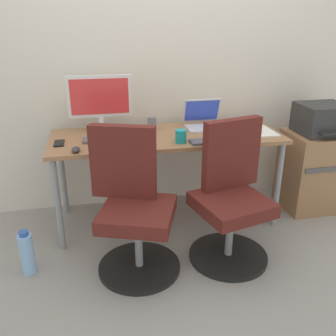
{
  "coord_description": "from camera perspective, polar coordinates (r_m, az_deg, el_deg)",
  "views": [
    {
      "loc": [
        -0.53,
        -2.64,
        1.55
      ],
      "look_at": [
        0.0,
        -0.05,
        0.47
      ],
      "focal_mm": 39.46,
      "sensor_mm": 36.0,
      "label": 1
    }
  ],
  "objects": [
    {
      "name": "desktop_monitor",
      "position": [
        2.88,
        -10.48,
        10.32
      ],
      "size": [
        0.48,
        0.18,
        0.43
      ],
      "color": "silver",
      "rests_on": "desk"
    },
    {
      "name": "desk",
      "position": [
        2.83,
        -0.2,
        3.91
      ],
      "size": [
        1.74,
        0.65,
        0.72
      ],
      "color": "#996B47",
      "rests_on": "ground"
    },
    {
      "name": "mouse_by_monitor",
      "position": [
        2.68,
        -2.79,
        4.59
      ],
      "size": [
        0.06,
        0.1,
        0.03
      ],
      "primitive_type": "ellipsoid",
      "color": "#515156",
      "rests_on": "desk"
    },
    {
      "name": "mouse_by_laptop",
      "position": [
        2.52,
        -14.05,
        2.79
      ],
      "size": [
        0.06,
        0.1,
        0.03
      ],
      "primitive_type": "ellipsoid",
      "color": "#2D2D2D",
      "rests_on": "desk"
    },
    {
      "name": "open_laptop",
      "position": [
        3.01,
        5.64,
        7.27
      ],
      "size": [
        0.31,
        0.29,
        0.22
      ],
      "color": "silver",
      "rests_on": "desk"
    },
    {
      "name": "pen_cup",
      "position": [
        2.94,
        -2.49,
        6.93
      ],
      "size": [
        0.07,
        0.07,
        0.1
      ],
      "primitive_type": "cylinder",
      "color": "slate",
      "rests_on": "desk"
    },
    {
      "name": "paper_pile",
      "position": [
        2.97,
        13.92,
        5.53
      ],
      "size": [
        0.21,
        0.3,
        0.01
      ],
      "primitive_type": "cube",
      "color": "white",
      "rests_on": "desk"
    },
    {
      "name": "phone_near_laptop",
      "position": [
        2.72,
        -16.45,
        3.69
      ],
      "size": [
        0.07,
        0.14,
        0.01
      ],
      "primitive_type": "cube",
      "color": "black",
      "rests_on": "desk"
    },
    {
      "name": "keyboard_by_monitor",
      "position": [
        2.72,
        -9.45,
        4.41
      ],
      "size": [
        0.34,
        0.12,
        0.02
      ],
      "primitive_type": "cube",
      "color": "#515156",
      "rests_on": "desk"
    },
    {
      "name": "water_bottle_on_floor",
      "position": [
        2.6,
        -20.96,
        -12.18
      ],
      "size": [
        0.09,
        0.09,
        0.31
      ],
      "color": "#8CBFF2",
      "rests_on": "ground"
    },
    {
      "name": "office_chair_left",
      "position": [
        2.37,
        -5.41,
        -6.25
      ],
      "size": [
        0.56,
        0.56,
        0.94
      ],
      "color": "black",
      "rests_on": "ground"
    },
    {
      "name": "back_wall",
      "position": [
        3.1,
        -1.76,
        17.61
      ],
      "size": [
        4.4,
        0.04,
        2.6
      ],
      "primitive_type": "cube",
      "color": "silver",
      "rests_on": "ground"
    },
    {
      "name": "side_cabinet",
      "position": [
        3.4,
        21.6,
        -0.36
      ],
      "size": [
        0.5,
        0.44,
        0.67
      ],
      "color": "#996B47",
      "rests_on": "ground"
    },
    {
      "name": "keyboard_by_laptop",
      "position": [
        2.66,
        7.06,
        4.15
      ],
      "size": [
        0.34,
        0.12,
        0.02
      ],
      "primitive_type": "cube",
      "color": "#515156",
      "rests_on": "desk"
    },
    {
      "name": "coffee_mug",
      "position": [
        2.62,
        2.01,
        4.92
      ],
      "size": [
        0.08,
        0.08,
        0.09
      ],
      "primitive_type": "cylinder",
      "color": "teal",
      "rests_on": "desk"
    },
    {
      "name": "ground_plane",
      "position": [
        3.1,
        -0.19,
        -7.71
      ],
      "size": [
        5.28,
        5.28,
        0.0
      ],
      "primitive_type": "plane",
      "color": "gray"
    },
    {
      "name": "printer",
      "position": [
        3.26,
        22.72,
        7.0
      ],
      "size": [
        0.38,
        0.4,
        0.24
      ],
      "color": "#2D2D2D",
      "rests_on": "side_cabinet"
    },
    {
      "name": "office_chair_right",
      "position": [
        2.51,
        9.67,
        -4.74
      ],
      "size": [
        0.54,
        0.54,
        0.94
      ],
      "color": "black",
      "rests_on": "ground"
    }
  ]
}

